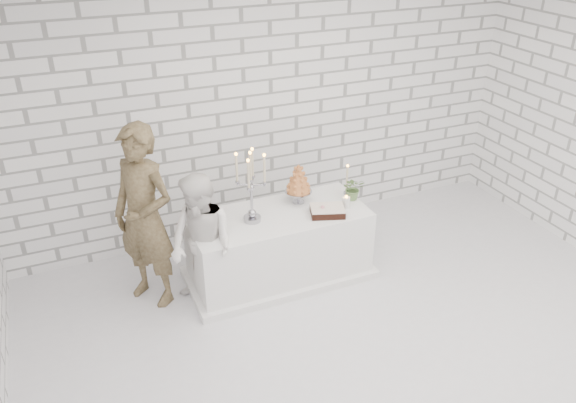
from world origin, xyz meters
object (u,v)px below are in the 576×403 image
Objects in this scene: groom at (145,218)px; croquembouche at (298,184)px; candelabra at (251,187)px; cake_table at (279,246)px; bride at (202,246)px.

groom is 1.57m from croquembouche.
candelabra is 0.61m from croquembouche.
cake_table is at bearing 3.25° from candelabra.
groom reaches higher than cake_table.
bride reaches higher than cake_table.
cake_table is 0.98× the size of groom.
groom reaches higher than croquembouche.
croquembouche is (1.57, -0.01, 0.05)m from groom.
candelabra is (1.00, -0.18, 0.20)m from groom.
croquembouche is at bearing 16.46° from candelabra.
cake_table is 0.68m from croquembouche.
cake_table is at bearing -151.88° from croquembouche.
candelabra reaches higher than croquembouche.
bride is 1.21m from croquembouche.
cake_table is 0.93m from bride.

